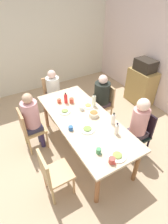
# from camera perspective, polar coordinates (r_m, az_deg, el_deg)

# --- Properties ---
(ground_plane) EXTENTS (6.78, 6.78, 0.00)m
(ground_plane) POSITION_cam_1_polar(r_m,az_deg,el_deg) (3.70, -0.00, -11.39)
(ground_plane) COLOR tan
(wall_left) EXTENTS (0.12, 5.02, 2.60)m
(wall_left) POSITION_cam_1_polar(r_m,az_deg,el_deg) (5.36, -16.78, 19.68)
(wall_left) COLOR silver
(wall_left) RESTS_ON ground_plane
(dining_table) EXTENTS (2.22, 0.95, 0.77)m
(dining_table) POSITION_cam_1_polar(r_m,az_deg,el_deg) (3.22, -0.00, -3.20)
(dining_table) COLOR beige
(dining_table) RESTS_ON ground_plane
(chair_0) EXTENTS (0.40, 0.40, 0.90)m
(chair_0) POSITION_cam_1_polar(r_m,az_deg,el_deg) (4.44, -9.82, 5.85)
(chair_0) COLOR tan
(chair_0) RESTS_ON ground_plane
(person_0) EXTENTS (0.30, 0.30, 1.13)m
(person_0) POSITION_cam_1_polar(r_m,az_deg,el_deg) (4.28, -9.59, 7.24)
(person_0) COLOR brown
(person_0) RESTS_ON ground_plane
(chair_1) EXTENTS (0.40, 0.40, 0.90)m
(chair_1) POSITION_cam_1_polar(r_m,az_deg,el_deg) (3.46, 17.20, -5.85)
(chair_1) COLOR black
(chair_1) RESTS_ON ground_plane
(person_1) EXTENTS (0.30, 0.30, 1.24)m
(person_1) POSITION_cam_1_polar(r_m,az_deg,el_deg) (3.25, 16.79, -3.49)
(person_1) COLOR #363F3C
(person_1) RESTS_ON ground_plane
(chair_2) EXTENTS (0.40, 0.40, 0.90)m
(chair_2) POSITION_cam_1_polar(r_m,az_deg,el_deg) (4.08, 6.42, 3.16)
(chair_2) COLOR tan
(chair_2) RESTS_ON ground_plane
(person_2) EXTENTS (0.33, 0.33, 1.18)m
(person_2) POSITION_cam_1_polar(r_m,az_deg,el_deg) (3.92, 5.55, 5.29)
(person_2) COLOR #3E473D
(person_2) RESTS_ON ground_plane
(chair_3) EXTENTS (0.40, 0.40, 0.90)m
(chair_3) POSITION_cam_1_polar(r_m,az_deg,el_deg) (2.78, -9.95, -18.30)
(chair_3) COLOR tan
(chair_3) RESTS_ON ground_plane
(chair_4) EXTENTS (0.40, 0.40, 0.90)m
(chair_4) POSITION_cam_1_polar(r_m,az_deg,el_deg) (3.52, -16.83, -4.79)
(chair_4) COLOR tan
(chair_4) RESTS_ON ground_plane
(person_4) EXTENTS (0.30, 0.30, 1.22)m
(person_4) POSITION_cam_1_polar(r_m,az_deg,el_deg) (3.40, -16.01, -1.63)
(person_4) COLOR #303045
(person_4) RESTS_ON ground_plane
(plate_0) EXTENTS (0.21, 0.21, 0.04)m
(plate_0) POSITION_cam_1_polar(r_m,az_deg,el_deg) (3.47, 1.30, 2.05)
(plate_0) COLOR white
(plate_0) RESTS_ON dining_table
(plate_1) EXTENTS (0.25, 0.25, 0.04)m
(plate_1) POSITION_cam_1_polar(r_m,az_deg,el_deg) (2.95, 1.09, -5.37)
(plate_1) COLOR silver
(plate_1) RESTS_ON dining_table
(plate_2) EXTENTS (0.22, 0.22, 0.04)m
(plate_2) POSITION_cam_1_polar(r_m,az_deg,el_deg) (3.34, -6.09, 0.27)
(plate_2) COLOR silver
(plate_2) RESTS_ON dining_table
(plate_3) EXTENTS (0.25, 0.25, 0.04)m
(plate_3) POSITION_cam_1_polar(r_m,az_deg,el_deg) (2.62, 10.43, -13.34)
(plate_3) COLOR white
(plate_3) RESTS_ON dining_table
(bowl_0) EXTENTS (0.17, 0.17, 0.10)m
(bowl_0) POSITION_cam_1_polar(r_m,az_deg,el_deg) (3.20, 3.10, -0.60)
(bowl_0) COLOR beige
(bowl_0) RESTS_ON dining_table
(cup_0) EXTENTS (0.12, 0.09, 0.08)m
(cup_0) POSITION_cam_1_polar(r_m,az_deg,el_deg) (3.36, -0.73, 1.28)
(cup_0) COLOR white
(cup_0) RESTS_ON dining_table
(cup_1) EXTENTS (0.12, 0.08, 0.10)m
(cup_1) POSITION_cam_1_polar(r_m,az_deg,el_deg) (3.55, -3.91, 3.58)
(cup_1) COLOR #CA5036
(cup_1) RESTS_ON dining_table
(cup_2) EXTENTS (0.11, 0.08, 0.08)m
(cup_2) POSITION_cam_1_polar(r_m,az_deg,el_deg) (3.59, -7.79, 3.43)
(cup_2) COLOR #D24B33
(cup_2) RESTS_ON dining_table
(cup_3) EXTENTS (0.11, 0.07, 0.08)m
(cup_3) POSITION_cam_1_polar(r_m,az_deg,el_deg) (2.60, 4.66, -12.16)
(cup_3) COLOR #438C59
(cup_3) RESTS_ON dining_table
(cup_4) EXTENTS (0.12, 0.09, 0.08)m
(cup_4) POSITION_cam_1_polar(r_m,az_deg,el_deg) (2.52, 8.79, -14.85)
(cup_4) COLOR #C84D43
(cup_4) RESTS_ON dining_table
(cup_5) EXTENTS (0.11, 0.08, 0.07)m
(cup_5) POSITION_cam_1_polar(r_m,az_deg,el_deg) (2.94, -4.17, -5.12)
(cup_5) COLOR #2E60A0
(cup_5) RESTS_ON dining_table
(bottle_0) EXTENTS (0.07, 0.07, 0.26)m
(bottle_0) POSITION_cam_1_polar(r_m,az_deg,el_deg) (3.43, 3.15, 3.66)
(bottle_0) COLOR silver
(bottle_0) RESTS_ON dining_table
(bottle_1) EXTENTS (0.07, 0.07, 0.22)m
(bottle_1) POSITION_cam_1_polar(r_m,az_deg,el_deg) (3.54, -5.77, 4.34)
(bottle_1) COLOR red
(bottle_1) RESTS_ON dining_table
(bottle_2) EXTENTS (0.06, 0.06, 0.22)m
(bottle_2) POSITION_cam_1_polar(r_m,az_deg,el_deg) (2.87, 10.27, -5.26)
(bottle_2) COLOR white
(bottle_2) RESTS_ON dining_table
(bottle_3) EXTENTS (0.07, 0.07, 0.22)m
(bottle_3) POSITION_cam_1_polar(r_m,az_deg,el_deg) (3.04, 9.21, -2.14)
(bottle_3) COLOR silver
(bottle_3) RESTS_ON dining_table
(side_cabinet) EXTENTS (0.70, 0.44, 0.90)m
(side_cabinet) POSITION_cam_1_polar(r_m,az_deg,el_deg) (5.00, 17.42, 7.61)
(side_cabinet) COLOR #A38549
(side_cabinet) RESTS_ON ground_plane
(microwave) EXTENTS (0.48, 0.36, 0.28)m
(microwave) POSITION_cam_1_polar(r_m,az_deg,el_deg) (4.76, 18.74, 13.79)
(microwave) COLOR #2B251E
(microwave) RESTS_ON side_cabinet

